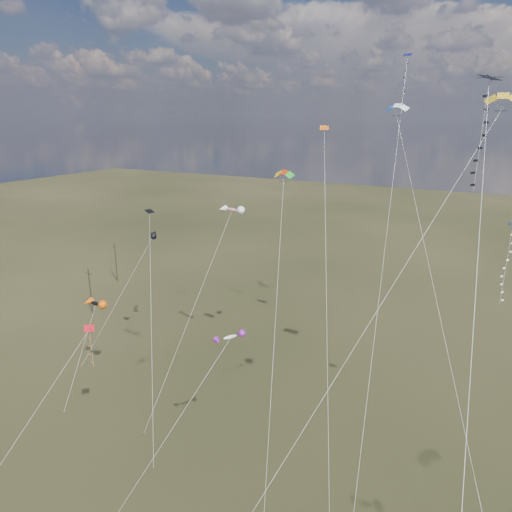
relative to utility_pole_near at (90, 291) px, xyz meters
The scene contains 15 objects.
utility_pole_near is the anchor object (origin of this frame).
utility_pole_far 16.12m from the utility_pole_near, 119.74° to the left, with size 1.40×0.20×8.00m.
diamond_black_high 65.69m from the utility_pole_near, 19.45° to the right, with size 4.21×24.48×34.58m.
diamond_navy_tall 56.06m from the utility_pole_near, ahead, with size 5.50×31.39×39.01m.
diamond_black_mid 31.17m from the utility_pole_near, 27.85° to the right, with size 10.76×14.08×21.83m.
diamond_red_low 37.44m from the utility_pole_near, 42.24° to the right, with size 6.05×10.55×14.14m.
diamond_navy_right 62.80m from the utility_pole_near, ahead, with size 6.41×20.07×24.12m.
diamond_orange_center 48.84m from the utility_pole_near, 12.92° to the right, with size 8.08×15.94×31.35m.
parafoil_yellow 65.07m from the utility_pole_near, ahead, with size 15.12×25.28×34.43m.
parafoil_blue_white 55.90m from the utility_pole_near, ahead, with size 15.99×23.70×33.86m.
parafoil_tricolor 43.87m from the utility_pole_near, ahead, with size 8.45×19.29×26.98m.
novelty_black_orange 24.82m from the utility_pole_near, 39.80° to the right, with size 2.75×6.84×11.77m.
novelty_orange_black 21.89m from the utility_pole_near, 11.59° to the right, with size 6.78×11.09×17.22m.
novelty_white_purple 46.28m from the utility_pole_near, 27.28° to the right, with size 7.61×9.35×14.92m.
novelty_redwhite_stripe 35.33m from the utility_pole_near, ahead, with size 3.60×16.78×22.11m.
Camera 1 is at (20.27, -20.01, 32.28)m, focal length 32.00 mm.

